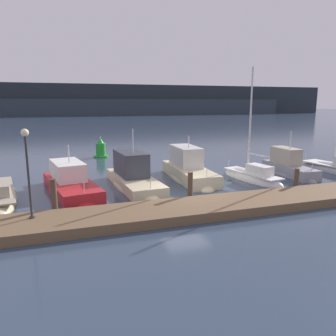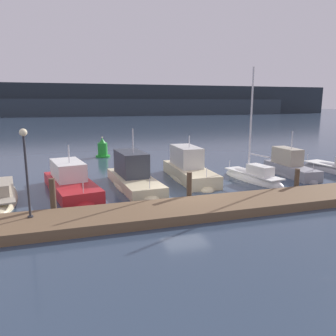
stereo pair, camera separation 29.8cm
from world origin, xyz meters
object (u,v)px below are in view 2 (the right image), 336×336
at_px(motorboat_berth_4, 134,181).
at_px(sailboat_berth_6, 253,179).
at_px(motorboat_berth_3, 71,187).
at_px(channel_buoy, 103,149).
at_px(dock_lamppost, 25,159).
at_px(motorboat_berth_7, 290,171).
at_px(motorboat_berth_5, 189,173).

xyz_separation_m(motorboat_berth_4, sailboat_berth_6, (8.20, -1.01, -0.25)).
relative_size(motorboat_berth_4, sailboat_berth_6, 0.90).
xyz_separation_m(motorboat_berth_3, sailboat_berth_6, (12.11, -0.89, -0.17)).
height_order(motorboat_berth_4, channel_buoy, motorboat_berth_4).
relative_size(motorboat_berth_3, motorboat_berth_4, 1.01).
distance_m(motorboat_berth_4, dock_lamppost, 8.46).
distance_m(motorboat_berth_3, motorboat_berth_7, 15.65).
bearing_deg(motorboat_berth_5, dock_lamppost, -146.79).
bearing_deg(sailboat_berth_6, channel_buoy, 123.35).
height_order(motorboat_berth_4, motorboat_berth_5, motorboat_berth_4).
bearing_deg(channel_buoy, motorboat_berth_5, -67.79).
xyz_separation_m(motorboat_berth_4, dock_lamppost, (-5.72, -5.64, 2.66)).
distance_m(motorboat_berth_4, sailboat_berth_6, 8.27).
relative_size(motorboat_berth_5, motorboat_berth_7, 1.29).
bearing_deg(dock_lamppost, motorboat_berth_7, 16.90).
relative_size(motorboat_berth_5, dock_lamppost, 1.94).
height_order(motorboat_berth_3, dock_lamppost, dock_lamppost).
bearing_deg(motorboat_berth_5, motorboat_berth_3, -173.42).
bearing_deg(motorboat_berth_7, channel_buoy, 134.21).
bearing_deg(motorboat_berth_7, sailboat_berth_6, -169.21).
bearing_deg(motorboat_berth_3, motorboat_berth_5, 6.58).
xyz_separation_m(sailboat_berth_6, dock_lamppost, (-13.92, -4.63, 2.91)).
height_order(motorboat_berth_7, channel_buoy, motorboat_berth_7).
bearing_deg(channel_buoy, dock_lamppost, -106.02).
xyz_separation_m(sailboat_berth_6, motorboat_berth_7, (3.54, 0.67, 0.23)).
xyz_separation_m(motorboat_berth_5, motorboat_berth_7, (7.61, -1.15, -0.05)).
bearing_deg(sailboat_berth_6, motorboat_berth_4, 173.01).
relative_size(channel_buoy, dock_lamppost, 0.53).
xyz_separation_m(motorboat_berth_3, motorboat_berth_5, (8.04, 0.93, 0.12)).
bearing_deg(motorboat_berth_3, dock_lamppost, -108.12).
bearing_deg(dock_lamppost, channel_buoy, 73.98).
bearing_deg(channel_buoy, motorboat_berth_4, -87.38).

